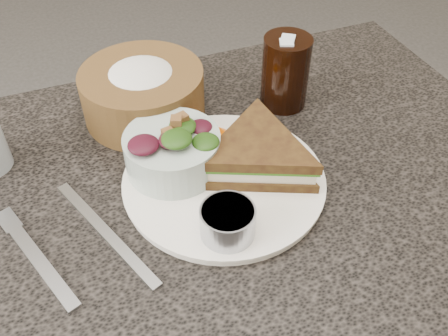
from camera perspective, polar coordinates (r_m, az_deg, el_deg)
The scene contains 9 objects.
dinner_plate at distance 0.67m, azimuth 0.00°, elevation -1.49°, with size 0.27×0.27×0.01m, color white.
sandwich at distance 0.67m, azimuth 3.82°, elevation 1.55°, with size 0.19×0.19×0.05m, color #483313, non-canonical shape.
salad_bowl at distance 0.66m, azimuth -5.95°, elevation 2.48°, with size 0.13×0.13×0.07m, color #A6B9AE, non-canonical shape.
dressing_ramekin at distance 0.59m, azimuth 0.42°, elevation -6.17°, with size 0.07×0.07×0.04m, color #9CA0AA.
orange_wedge at distance 0.72m, azimuth -1.06°, elevation 4.08°, with size 0.06×0.06×0.02m, color #FE6401.
fork at distance 0.63m, azimuth -20.34°, elevation -10.00°, with size 0.02×0.17×0.00m, color #A2A3A5.
knife at distance 0.64m, azimuth -13.37°, elevation -7.16°, with size 0.01×0.21×0.00m, color #AEAEAE.
bread_basket at distance 0.77m, azimuth -9.34°, elevation 9.22°, with size 0.19×0.19×0.11m, color brown, non-canonical shape.
cola_glass at distance 0.79m, azimuth 7.06°, elevation 11.19°, with size 0.07×0.07×0.13m, color black, non-canonical shape.
Camera 1 is at (-0.12, -0.41, 1.24)m, focal length 40.00 mm.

